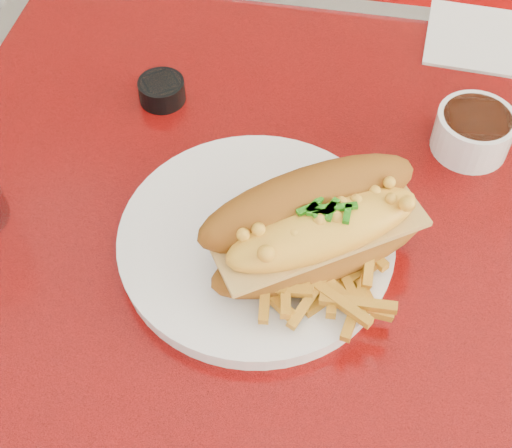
% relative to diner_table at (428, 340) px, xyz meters
% --- Properties ---
extents(diner_table, '(1.23, 0.83, 0.77)m').
position_rel_diner_table_xyz_m(diner_table, '(0.00, 0.00, 0.00)').
color(diner_table, red).
rests_on(diner_table, ground).
extents(booth_bench_far, '(1.20, 0.51, 0.90)m').
position_rel_diner_table_xyz_m(booth_bench_far, '(0.00, 0.81, -0.32)').
color(booth_bench_far, '#9A0B0A').
rests_on(booth_bench_far, ground).
extents(dinner_plate, '(0.31, 0.31, 0.02)m').
position_rel_diner_table_xyz_m(dinner_plate, '(-0.20, -0.02, 0.17)').
color(dinner_plate, white).
rests_on(dinner_plate, diner_table).
extents(mac_hoagie, '(0.25, 0.21, 0.10)m').
position_rel_diner_table_xyz_m(mac_hoagie, '(-0.14, -0.03, 0.22)').
color(mac_hoagie, '#8F5317').
rests_on(mac_hoagie, dinner_plate).
extents(fries_pile, '(0.14, 0.13, 0.04)m').
position_rel_diner_table_xyz_m(fries_pile, '(-0.14, -0.05, 0.20)').
color(fries_pile, gold).
rests_on(fries_pile, dinner_plate).
extents(fork, '(0.04, 0.13, 0.00)m').
position_rel_diner_table_xyz_m(fork, '(-0.14, 0.00, 0.18)').
color(fork, silver).
rests_on(fork, dinner_plate).
extents(gravy_ramekin, '(0.11, 0.11, 0.05)m').
position_rel_diner_table_xyz_m(gravy_ramekin, '(0.01, 0.16, 0.19)').
color(gravy_ramekin, white).
rests_on(gravy_ramekin, diner_table).
extents(sauce_cup_left, '(0.07, 0.07, 0.03)m').
position_rel_diner_table_xyz_m(sauce_cup_left, '(-0.35, 0.18, 0.18)').
color(sauce_cup_left, black).
rests_on(sauce_cup_left, diner_table).
extents(paper_napkin, '(0.14, 0.14, 0.00)m').
position_rel_diner_table_xyz_m(paper_napkin, '(0.02, 0.36, 0.16)').
color(paper_napkin, white).
rests_on(paper_napkin, diner_table).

